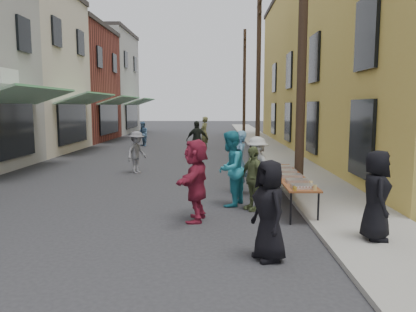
{
  "coord_description": "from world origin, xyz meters",
  "views": [
    {
      "loc": [
        1.94,
        -8.55,
        2.51
      ],
      "look_at": [
        1.72,
        1.25,
        1.3
      ],
      "focal_mm": 35.0,
      "sensor_mm": 36.0,
      "label": 1
    }
  ],
  "objects_px": {
    "guest_front_a": "(269,210)",
    "server": "(376,195)",
    "utility_pole_near": "(303,33)",
    "guest_front_c": "(230,169)",
    "utility_pole_far": "(244,83)",
    "utility_pole_mid": "(258,71)",
    "catering_tray_sausage": "(303,186)",
    "serving_table": "(289,177)"
  },
  "relations": [
    {
      "from": "guest_front_a",
      "to": "server",
      "type": "relative_size",
      "value": 1.02
    },
    {
      "from": "utility_pole_near",
      "to": "guest_front_c",
      "type": "distance_m",
      "value": 4.35
    },
    {
      "from": "utility_pole_far",
      "to": "guest_front_a",
      "type": "xyz_separation_m",
      "value": [
        -1.51,
        -29.11,
        -3.67
      ]
    },
    {
      "from": "utility_pole_mid",
      "to": "guest_front_a",
      "type": "relative_size",
      "value": 5.43
    },
    {
      "from": "server",
      "to": "utility_pole_far",
      "type": "bearing_deg",
      "value": 10.09
    },
    {
      "from": "utility_pole_mid",
      "to": "server",
      "type": "relative_size",
      "value": 5.51
    },
    {
      "from": "catering_tray_sausage",
      "to": "guest_front_c",
      "type": "distance_m",
      "value": 2.09
    },
    {
      "from": "utility_pole_near",
      "to": "catering_tray_sausage",
      "type": "xyz_separation_m",
      "value": [
        -0.5,
        -2.91,
        -3.71
      ]
    },
    {
      "from": "server",
      "to": "guest_front_a",
      "type": "bearing_deg",
      "value": 119.88
    },
    {
      "from": "guest_front_c",
      "to": "server",
      "type": "bearing_deg",
      "value": 66.01
    },
    {
      "from": "utility_pole_far",
      "to": "guest_front_c",
      "type": "relative_size",
      "value": 4.73
    },
    {
      "from": "catering_tray_sausage",
      "to": "utility_pole_far",
      "type": "bearing_deg",
      "value": 88.94
    },
    {
      "from": "utility_pole_far",
      "to": "guest_front_a",
      "type": "bearing_deg",
      "value": -92.97
    },
    {
      "from": "utility_pole_mid",
      "to": "guest_front_a",
      "type": "bearing_deg",
      "value": -95.04
    },
    {
      "from": "serving_table",
      "to": "guest_front_a",
      "type": "relative_size",
      "value": 2.41
    },
    {
      "from": "serving_table",
      "to": "server",
      "type": "xyz_separation_m",
      "value": [
        1.01,
        -3.08,
        0.2
      ]
    },
    {
      "from": "utility_pole_far",
      "to": "catering_tray_sausage",
      "type": "distance_m",
      "value": 27.16
    },
    {
      "from": "catering_tray_sausage",
      "to": "utility_pole_near",
      "type": "bearing_deg",
      "value": 80.23
    },
    {
      "from": "utility_pole_near",
      "to": "guest_front_a",
      "type": "relative_size",
      "value": 5.43
    },
    {
      "from": "catering_tray_sausage",
      "to": "server",
      "type": "height_order",
      "value": "server"
    },
    {
      "from": "catering_tray_sausage",
      "to": "serving_table",
      "type": "bearing_deg",
      "value": 90.0
    },
    {
      "from": "guest_front_a",
      "to": "serving_table",
      "type": "bearing_deg",
      "value": 144.79
    },
    {
      "from": "server",
      "to": "catering_tray_sausage",
      "type": "bearing_deg",
      "value": 44.29
    },
    {
      "from": "utility_pole_mid",
      "to": "guest_front_c",
      "type": "distance_m",
      "value": 14.09
    },
    {
      "from": "utility_pole_near",
      "to": "utility_pole_far",
      "type": "relative_size",
      "value": 1.0
    },
    {
      "from": "utility_pole_far",
      "to": "guest_front_c",
      "type": "distance_m",
      "value": 25.81
    },
    {
      "from": "utility_pole_near",
      "to": "guest_front_a",
      "type": "xyz_separation_m",
      "value": [
        -1.51,
        -5.11,
        -3.67
      ]
    },
    {
      "from": "guest_front_a",
      "to": "server",
      "type": "bearing_deg",
      "value": 90.27
    },
    {
      "from": "utility_pole_far",
      "to": "guest_front_c",
      "type": "height_order",
      "value": "utility_pole_far"
    },
    {
      "from": "guest_front_c",
      "to": "server",
      "type": "relative_size",
      "value": 1.16
    },
    {
      "from": "utility_pole_mid",
      "to": "catering_tray_sausage",
      "type": "bearing_deg",
      "value": -91.92
    },
    {
      "from": "guest_front_c",
      "to": "serving_table",
      "type": "bearing_deg",
      "value": 123.0
    },
    {
      "from": "catering_tray_sausage",
      "to": "server",
      "type": "bearing_deg",
      "value": -54.77
    },
    {
      "from": "server",
      "to": "serving_table",
      "type": "bearing_deg",
      "value": 27.24
    },
    {
      "from": "utility_pole_mid",
      "to": "server",
      "type": "height_order",
      "value": "utility_pole_mid"
    },
    {
      "from": "utility_pole_mid",
      "to": "serving_table",
      "type": "distance_m",
      "value": 13.79
    },
    {
      "from": "catering_tray_sausage",
      "to": "guest_front_a",
      "type": "bearing_deg",
      "value": -114.6
    },
    {
      "from": "utility_pole_mid",
      "to": "server",
      "type": "xyz_separation_m",
      "value": [
        0.51,
        -16.34,
        -3.58
      ]
    },
    {
      "from": "guest_front_a",
      "to": "catering_tray_sausage",
      "type": "bearing_deg",
      "value": 134.85
    },
    {
      "from": "utility_pole_near",
      "to": "utility_pole_mid",
      "type": "bearing_deg",
      "value": 90.0
    },
    {
      "from": "serving_table",
      "to": "guest_front_c",
      "type": "xyz_separation_m",
      "value": [
        -1.53,
        -0.23,
        0.24
      ]
    },
    {
      "from": "catering_tray_sausage",
      "to": "guest_front_a",
      "type": "relative_size",
      "value": 0.3
    }
  ]
}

